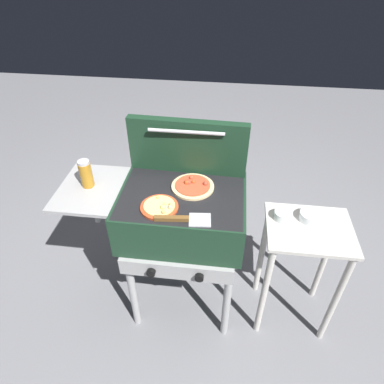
% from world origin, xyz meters
% --- Properties ---
extents(ground_plane, '(8.00, 8.00, 0.00)m').
position_xyz_m(ground_plane, '(0.00, 0.00, 0.00)').
color(ground_plane, gray).
extents(grill, '(0.96, 0.53, 0.90)m').
position_xyz_m(grill, '(-0.01, -0.00, 0.76)').
color(grill, '#193823').
rests_on(grill, ground_plane).
extents(grill_lid_open, '(0.63, 0.09, 0.30)m').
position_xyz_m(grill_lid_open, '(0.00, 0.21, 1.05)').
color(grill_lid_open, '#193823').
rests_on(grill_lid_open, grill).
extents(pizza_pepperoni, '(0.22, 0.22, 0.04)m').
position_xyz_m(pizza_pepperoni, '(0.05, 0.06, 0.91)').
color(pizza_pepperoni, beige).
rests_on(pizza_pepperoni, grill).
extents(pizza_cheese, '(0.18, 0.18, 0.03)m').
position_xyz_m(pizza_cheese, '(-0.09, -0.12, 0.91)').
color(pizza_cheese, '#C64723').
rests_on(pizza_cheese, grill).
extents(sauce_jar, '(0.06, 0.06, 0.15)m').
position_xyz_m(sauce_jar, '(-0.49, 0.01, 0.97)').
color(sauce_jar, '#B77A1E').
rests_on(sauce_jar, grill).
extents(spatula, '(0.26, 0.10, 0.02)m').
position_xyz_m(spatula, '(0.03, -0.19, 0.91)').
color(spatula, '#B7BABF').
rests_on(spatula, grill).
extents(prep_table, '(0.44, 0.36, 0.75)m').
position_xyz_m(prep_table, '(0.66, 0.00, 0.53)').
color(prep_table, beige).
rests_on(prep_table, ground_plane).
extents(topping_bowl_near, '(0.09, 0.09, 0.04)m').
position_xyz_m(topping_bowl_near, '(0.52, 0.05, 0.77)').
color(topping_bowl_near, silver).
rests_on(topping_bowl_near, prep_table).
extents(topping_bowl_far, '(0.11, 0.11, 0.04)m').
position_xyz_m(topping_bowl_far, '(0.67, 0.06, 0.77)').
color(topping_bowl_far, silver).
rests_on(topping_bowl_far, prep_table).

